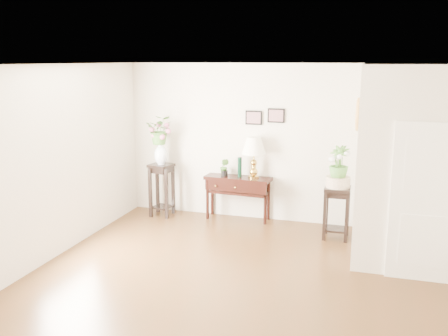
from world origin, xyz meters
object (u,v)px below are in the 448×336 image
at_px(plant_stand_b, 336,213).
at_px(plant_stand_a, 162,190).
at_px(console_table, 238,198).
at_px(table_lamp, 254,159).

bearing_deg(plant_stand_b, plant_stand_a, 174.56).
distance_m(console_table, plant_stand_b, 1.85).
xyz_separation_m(table_lamp, plant_stand_a, (-1.70, -0.18, -0.66)).
bearing_deg(plant_stand_b, table_lamp, 161.98).
xyz_separation_m(console_table, table_lamp, (0.29, 0.00, 0.75)).
distance_m(table_lamp, plant_stand_b, 1.73).
xyz_separation_m(console_table, plant_stand_b, (1.79, -0.49, 0.03)).
height_order(table_lamp, plant_stand_a, table_lamp).
height_order(table_lamp, plant_stand_b, table_lamp).
relative_size(console_table, plant_stand_b, 1.39).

